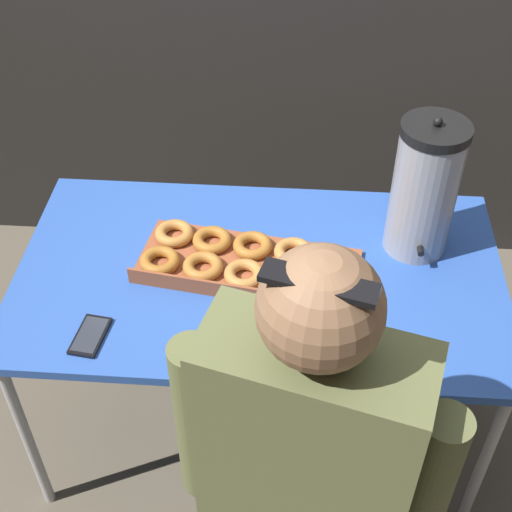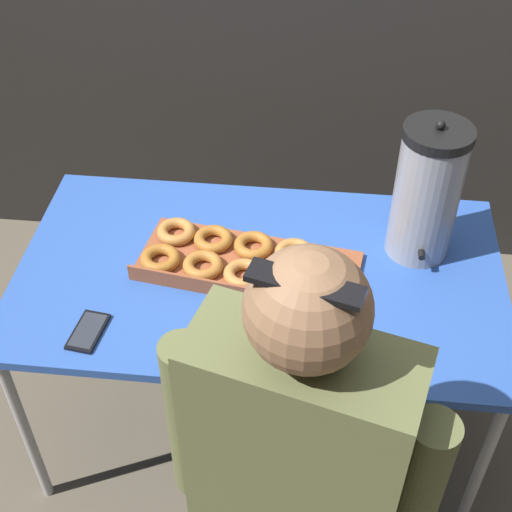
{
  "view_description": "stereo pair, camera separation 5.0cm",
  "coord_description": "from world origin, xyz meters",
  "px_view_note": "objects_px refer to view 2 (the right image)",
  "views": [
    {
      "loc": [
        0.1,
        -1.46,
        2.13
      ],
      "look_at": [
        -0.01,
        0.0,
        0.78
      ],
      "focal_mm": 50.0,
      "sensor_mm": 36.0,
      "label": 1
    },
    {
      "loc": [
        0.15,
        -1.46,
        2.13
      ],
      "look_at": [
        -0.01,
        0.0,
        0.78
      ],
      "focal_mm": 50.0,
      "sensor_mm": 36.0,
      "label": 2
    }
  ],
  "objects_px": {
    "coffee_urn": "(427,192)",
    "person_seated": "(295,488)",
    "cell_phone": "(88,331)",
    "donut_box": "(243,263)"
  },
  "relations": [
    {
      "from": "coffee_urn",
      "to": "cell_phone",
      "type": "relative_size",
      "value": 3.02
    },
    {
      "from": "coffee_urn",
      "to": "person_seated",
      "type": "relative_size",
      "value": 0.32
    },
    {
      "from": "person_seated",
      "to": "cell_phone",
      "type": "bearing_deg",
      "value": -16.02
    },
    {
      "from": "donut_box",
      "to": "coffee_urn",
      "type": "relative_size",
      "value": 1.51
    },
    {
      "from": "person_seated",
      "to": "donut_box",
      "type": "bearing_deg",
      "value": -57.64
    },
    {
      "from": "cell_phone",
      "to": "person_seated",
      "type": "bearing_deg",
      "value": -23.53
    },
    {
      "from": "cell_phone",
      "to": "coffee_urn",
      "type": "bearing_deg",
      "value": 33.75
    },
    {
      "from": "donut_box",
      "to": "coffee_urn",
      "type": "bearing_deg",
      "value": 24.3
    },
    {
      "from": "donut_box",
      "to": "cell_phone",
      "type": "relative_size",
      "value": 4.56
    },
    {
      "from": "coffee_urn",
      "to": "cell_phone",
      "type": "height_order",
      "value": "coffee_urn"
    }
  ]
}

